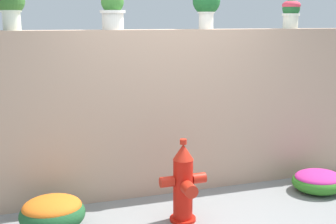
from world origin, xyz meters
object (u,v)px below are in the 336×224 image
(potted_plant_1, at_px, (10,2))
(potted_plant_2, at_px, (113,7))
(potted_plant_3, at_px, (206,1))
(flower_bush_right, at_px, (52,212))
(flower_bush_left, at_px, (318,180))
(potted_plant_4, at_px, (291,11))
(fire_hydrant, at_px, (183,184))

(potted_plant_1, bearing_deg, potted_plant_2, -0.75)
(potted_plant_1, distance_m, potted_plant_3, 2.14)
(potted_plant_2, relative_size, flower_bush_right, 0.66)
(potted_plant_2, distance_m, flower_bush_left, 3.12)
(potted_plant_1, bearing_deg, potted_plant_4, 0.21)
(potted_plant_2, xyz_separation_m, fire_hydrant, (0.50, -0.87, -1.75))
(potted_plant_2, xyz_separation_m, potted_plant_4, (2.23, 0.03, -0.03))
(potted_plant_1, height_order, fire_hydrant, potted_plant_1)
(potted_plant_1, xyz_separation_m, fire_hydrant, (1.53, -0.89, -1.79))
(potted_plant_2, distance_m, fire_hydrant, 2.02)
(flower_bush_right, bearing_deg, potted_plant_2, 40.05)
(potted_plant_3, xyz_separation_m, flower_bush_left, (1.20, -0.67, -2.08))
(potted_plant_4, bearing_deg, potted_plant_1, -179.79)
(potted_plant_4, bearing_deg, potted_plant_2, -179.35)
(potted_plant_3, xyz_separation_m, potted_plant_4, (1.13, -0.01, -0.10))
(potted_plant_4, distance_m, flower_bush_right, 3.64)
(potted_plant_2, relative_size, fire_hydrant, 0.48)
(potted_plant_1, height_order, flower_bush_left, potted_plant_1)
(potted_plant_1, distance_m, flower_bush_left, 3.97)
(potted_plant_2, bearing_deg, potted_plant_4, 0.65)
(potted_plant_1, xyz_separation_m, potted_plant_2, (1.03, -0.01, -0.04))
(potted_plant_3, bearing_deg, fire_hydrant, -123.42)
(potted_plant_2, xyz_separation_m, flower_bush_right, (-0.77, -0.65, -1.97))
(fire_hydrant, bearing_deg, potted_plant_2, 119.99)
(potted_plant_1, relative_size, flower_bush_right, 0.69)
(fire_hydrant, height_order, flower_bush_right, fire_hydrant)
(potted_plant_3, bearing_deg, flower_bush_left, -29.34)
(potted_plant_1, height_order, flower_bush_right, potted_plant_1)
(potted_plant_2, distance_m, potted_plant_4, 2.23)
(potted_plant_2, relative_size, potted_plant_3, 0.87)
(potted_plant_4, relative_size, fire_hydrant, 0.41)
(potted_plant_3, relative_size, potted_plant_4, 1.36)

